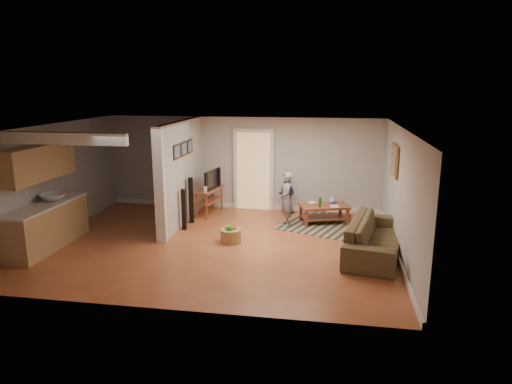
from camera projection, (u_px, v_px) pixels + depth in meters
ground at (217, 243)px, 9.83m from camera, size 7.50×7.50×0.00m
room_shell at (174, 172)px, 10.07m from camera, size 7.54×6.02×2.52m
area_rug at (344, 226)px, 10.98m from camera, size 3.35×2.93×0.01m
sofa at (374, 254)px, 9.21m from camera, size 1.44×2.61×0.72m
coffee_table at (324, 209)px, 11.24m from camera, size 1.32×1.00×0.69m
tv_console at (210, 191)px, 11.90m from camera, size 0.61×1.15×0.95m
speaker_left at (184, 209)px, 10.68m from camera, size 0.10×0.10×0.98m
speaker_right at (191, 200)px, 11.20m from camera, size 0.15×0.15×1.14m
toy_basket at (231, 235)px, 9.87m from camera, size 0.45×0.45×0.40m
child at (286, 226)px, 11.08m from camera, size 0.42×0.54×1.31m
toddler at (286, 212)px, 12.22m from camera, size 0.55×0.47×0.97m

